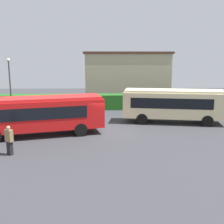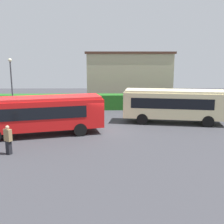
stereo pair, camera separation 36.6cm
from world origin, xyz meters
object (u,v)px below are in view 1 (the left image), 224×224
at_px(bus_cream, 174,104).
at_px(person_left, 9,140).
at_px(bus_red, 38,113).
at_px(person_center, 155,109).
at_px(lamppost, 10,80).

bearing_deg(bus_cream, person_left, -136.76).
relative_size(bus_red, person_center, 5.96).
bearing_deg(bus_cream, lamppost, 175.05).
relative_size(bus_cream, lamppost, 1.61).
height_order(bus_cream, person_left, bus_cream).
bearing_deg(bus_cream, person_center, 129.81).
xyz_separation_m(bus_red, person_center, (10.08, 5.93, -0.83)).
height_order(person_left, person_center, person_left).
bearing_deg(bus_red, bus_cream, 3.91).
relative_size(person_center, lamppost, 0.29).
bearing_deg(person_left, bus_red, -157.96).
distance_m(bus_red, person_left, 4.37).
relative_size(bus_red, lamppost, 1.73).
distance_m(bus_cream, person_center, 2.68).
distance_m(bus_red, person_center, 11.72).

